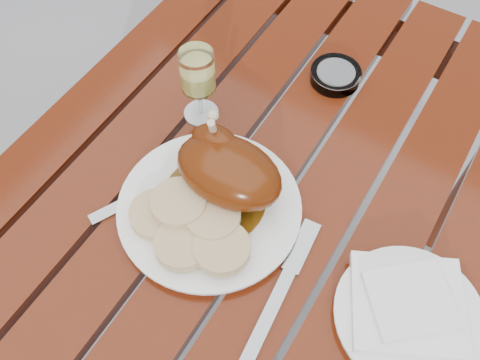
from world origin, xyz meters
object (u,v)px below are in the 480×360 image
at_px(dinner_plate, 210,209).
at_px(wine_glass, 199,86).
at_px(side_plate, 409,317).
at_px(ashtray, 335,75).
at_px(table, 246,279).

relative_size(dinner_plate, wine_glass, 2.00).
bearing_deg(side_plate, ashtray, 128.89).
xyz_separation_m(table, wine_glass, (-0.16, 0.10, 0.45)).
distance_m(table, dinner_plate, 0.39).
xyz_separation_m(dinner_plate, ashtray, (0.04, 0.36, 0.00)).
xyz_separation_m(table, ashtray, (0.01, 0.30, 0.39)).
height_order(wine_glass, side_plate, wine_glass).
bearing_deg(table, dinner_plate, -117.19).
bearing_deg(table, side_plate, -11.76).
bearing_deg(dinner_plate, side_plate, 0.05).
relative_size(table, wine_glass, 8.22).
bearing_deg(dinner_plate, wine_glass, 127.62).
height_order(table, wine_glass, wine_glass).
bearing_deg(wine_glass, table, -31.98).
relative_size(table, dinner_plate, 4.11).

